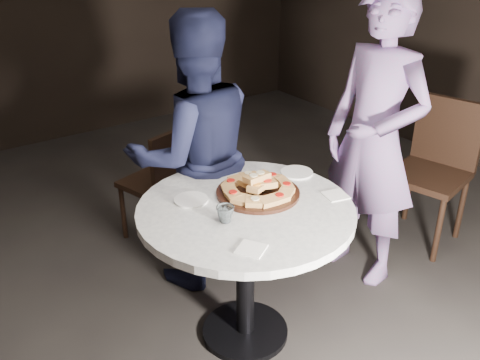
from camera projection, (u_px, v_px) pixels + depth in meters
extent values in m
plane|color=black|center=(256.00, 318.00, 3.16)|extent=(7.00, 7.00, 0.00)
cylinder|color=black|center=(245.00, 331.00, 3.04)|extent=(0.62, 0.62, 0.03)
cylinder|color=black|center=(245.00, 274.00, 2.87)|extent=(0.13, 0.13, 0.76)
cylinder|color=silver|center=(246.00, 211.00, 2.69)|extent=(1.41, 1.41, 0.04)
cylinder|color=black|center=(258.00, 193.00, 2.80)|extent=(0.54, 0.54, 0.02)
cube|color=#BC8649|center=(272.00, 177.00, 2.90)|extent=(0.11, 0.12, 0.04)
cylinder|color=red|center=(272.00, 174.00, 2.89)|extent=(0.06, 0.06, 0.01)
cube|color=#BC8649|center=(261.00, 176.00, 2.92)|extent=(0.12, 0.11, 0.04)
cube|color=#BC8649|center=(248.00, 176.00, 2.91)|extent=(0.11, 0.10, 0.04)
cylinder|color=beige|center=(248.00, 173.00, 2.90)|extent=(0.05, 0.05, 0.01)
cube|color=#BC8649|center=(238.00, 179.00, 2.88)|extent=(0.09, 0.07, 0.04)
cube|color=#BC8649|center=(231.00, 184.00, 2.83)|extent=(0.12, 0.11, 0.04)
cylinder|color=red|center=(231.00, 180.00, 2.82)|extent=(0.06, 0.06, 0.01)
cube|color=#BC8649|center=(229.00, 190.00, 2.77)|extent=(0.10, 0.11, 0.04)
cube|color=#BC8649|center=(233.00, 195.00, 2.71)|extent=(0.09, 0.11, 0.04)
cylinder|color=red|center=(233.00, 192.00, 2.71)|extent=(0.05, 0.05, 0.01)
cube|color=#BC8649|center=(242.00, 200.00, 2.67)|extent=(0.11, 0.12, 0.04)
cube|color=#BC8649|center=(255.00, 202.00, 2.65)|extent=(0.12, 0.11, 0.04)
cylinder|color=beige|center=(255.00, 199.00, 2.64)|extent=(0.06, 0.06, 0.01)
cube|color=#BC8649|center=(268.00, 201.00, 2.66)|extent=(0.10, 0.08, 0.04)
cube|color=#BC8649|center=(280.00, 198.00, 2.69)|extent=(0.09, 0.07, 0.04)
cylinder|color=red|center=(280.00, 195.00, 2.68)|extent=(0.04, 0.04, 0.01)
cube|color=#BC8649|center=(286.00, 193.00, 2.74)|extent=(0.12, 0.11, 0.04)
cube|color=#BC8649|center=(287.00, 187.00, 2.80)|extent=(0.11, 0.11, 0.04)
cylinder|color=red|center=(287.00, 184.00, 2.79)|extent=(0.06, 0.06, 0.01)
cube|color=#BC8649|center=(282.00, 181.00, 2.86)|extent=(0.09, 0.11, 0.04)
cube|color=#BC8649|center=(259.00, 179.00, 2.82)|extent=(0.09, 0.11, 0.04)
cylinder|color=#2D6B1E|center=(259.00, 176.00, 2.81)|extent=(0.05, 0.05, 0.01)
cube|color=#BC8649|center=(249.00, 182.00, 2.78)|extent=(0.08, 0.10, 0.04)
cylinder|color=beige|center=(249.00, 179.00, 2.77)|extent=(0.05, 0.05, 0.01)
cube|color=#BC8649|center=(257.00, 187.00, 2.73)|extent=(0.11, 0.10, 0.03)
cylinder|color=orange|center=(257.00, 184.00, 2.72)|extent=(0.06, 0.06, 0.01)
cube|color=#BC8649|center=(267.00, 184.00, 2.76)|extent=(0.11, 0.10, 0.04)
cylinder|color=red|center=(267.00, 181.00, 2.76)|extent=(0.06, 0.06, 0.01)
cube|color=#BC8649|center=(259.00, 179.00, 2.82)|extent=(0.10, 0.08, 0.04)
cylinder|color=#2D6B1E|center=(259.00, 176.00, 2.81)|extent=(0.05, 0.05, 0.01)
cube|color=#BC8649|center=(260.00, 176.00, 2.78)|extent=(0.10, 0.08, 0.04)
cylinder|color=beige|center=(260.00, 173.00, 2.77)|extent=(0.05, 0.05, 0.01)
cube|color=#BC8649|center=(254.00, 179.00, 2.75)|extent=(0.10, 0.08, 0.04)
cylinder|color=beige|center=(254.00, 175.00, 2.74)|extent=(0.05, 0.05, 0.01)
cylinder|color=white|center=(191.00, 200.00, 2.74)|extent=(0.23, 0.23, 0.01)
cylinder|color=white|center=(297.00, 172.00, 3.03)|extent=(0.20, 0.20, 0.01)
imported|color=silver|center=(225.00, 214.00, 2.54)|extent=(0.12, 0.12, 0.08)
cube|color=white|center=(251.00, 249.00, 2.34)|extent=(0.16, 0.16, 0.01)
cube|color=white|center=(336.00, 195.00, 2.79)|extent=(0.14, 0.14, 0.01)
cube|color=black|center=(156.00, 182.00, 3.79)|extent=(0.51, 0.51, 0.04)
cube|color=black|center=(175.00, 162.00, 3.58)|extent=(0.40, 0.16, 0.44)
cylinder|color=black|center=(158.00, 193.00, 4.11)|extent=(0.04, 0.04, 0.44)
cylinder|color=black|center=(123.00, 211.00, 3.86)|extent=(0.04, 0.04, 0.44)
cylinder|color=black|center=(192.00, 207.00, 3.92)|extent=(0.04, 0.04, 0.44)
cylinder|color=black|center=(157.00, 227.00, 3.67)|extent=(0.04, 0.04, 0.44)
cube|color=black|center=(428.00, 176.00, 3.72)|extent=(0.57, 0.57, 0.05)
cube|color=black|center=(448.00, 133.00, 3.77)|extent=(0.16, 0.47, 0.51)
cylinder|color=black|center=(383.00, 209.00, 3.82)|extent=(0.05, 0.05, 0.51)
cylinder|color=black|center=(439.00, 229.00, 3.58)|extent=(0.05, 0.05, 0.51)
cylinder|color=black|center=(408.00, 190.00, 4.09)|extent=(0.05, 0.05, 0.51)
cylinder|color=black|center=(461.00, 207.00, 3.85)|extent=(0.05, 0.05, 0.51)
imported|color=black|center=(195.00, 155.00, 3.19)|extent=(0.95, 0.81, 1.71)
imported|color=slate|center=(374.00, 141.00, 3.22)|extent=(0.50, 0.71, 1.84)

